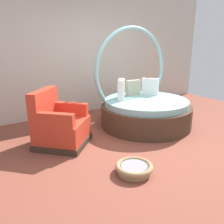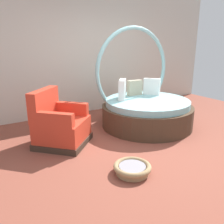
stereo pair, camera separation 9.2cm
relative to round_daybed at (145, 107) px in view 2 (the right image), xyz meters
name	(u,v)px [view 2 (the right image)]	position (x,y,z in m)	size (l,w,h in m)	color
ground_plane	(145,148)	(-0.72, -0.91, -0.39)	(8.00, 8.00, 0.02)	brown
back_wall	(79,50)	(-0.72, 1.60, 1.12)	(8.00, 0.12, 3.02)	beige
round_daybed	(145,107)	(0.00, 0.00, 0.00)	(1.86, 1.86, 2.01)	#473323
red_armchair	(60,126)	(-1.86, -0.01, -0.05)	(1.13, 1.13, 0.94)	#38281E
pet_basket	(132,168)	(-1.37, -1.44, -0.31)	(0.51, 0.51, 0.13)	#9E7F56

